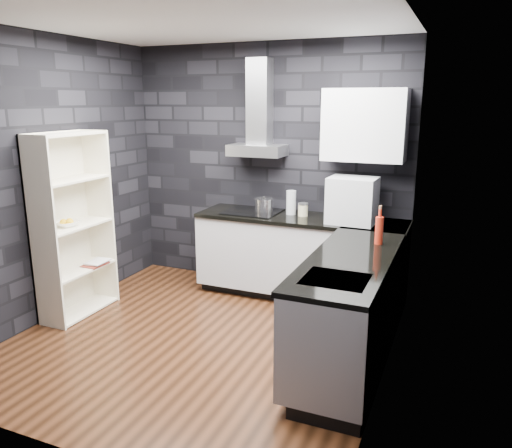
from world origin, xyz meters
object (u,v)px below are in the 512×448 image
Objects in this scene: red_bottle at (379,231)px; appliance_garage at (352,201)px; pot at (264,205)px; utensil_crock at (336,212)px; fruit_bowl at (67,224)px; storage_jar at (303,210)px; bookshelf at (73,226)px; glass_vase at (291,203)px.

appliance_garage is at bearing 119.73° from red_bottle.
appliance_garage is at bearing -7.97° from pot.
pot is at bearing -178.86° from utensil_crock.
fruit_bowl is (-2.47, -1.24, -0.19)m from appliance_garage.
storage_jar is at bearing 171.31° from appliance_garage.
bookshelf is at bearing 90.00° from fruit_bowl.
glass_vase reaches higher than utensil_crock.
glass_vase is at bearing 167.61° from storage_jar.
storage_jar is at bearing 34.82° from fruit_bowl.
fruit_bowl is at bearing -136.87° from pot.
glass_vase is 2.12× the size of utensil_crock.
utensil_crock is 0.26× the size of appliance_garage.
bookshelf is (-2.85, -0.51, -0.12)m from red_bottle.
fruit_bowl is (-1.48, -1.38, -0.03)m from pot.
glass_vase is 0.56× the size of appliance_garage.
utensil_crock reaches higher than fruit_bowl.
red_bottle is at bearing -58.34° from appliance_garage.
bookshelf reaches higher than fruit_bowl.
bookshelf reaches higher than red_bottle.
glass_vase is 0.70m from appliance_garage.
red_bottle is (0.91, -0.76, 0.06)m from storage_jar.
glass_vase is (0.31, -0.01, 0.06)m from pot.
appliance_garage is 1.96× the size of red_bottle.
red_bottle is at bearing -54.95° from utensil_crock.
utensil_crock is 0.51× the size of red_bottle.
storage_jar reaches higher than utensil_crock.
bookshelf is at bearing -143.95° from glass_vase.
glass_vase is at bearing 41.80° from bookshelf.
fruit_bowl is (-2.85, -0.59, -0.08)m from red_bottle.
bookshelf is 0.08m from fruit_bowl.
pot is at bearing 149.84° from red_bottle.
utensil_crock is 0.30m from appliance_garage.
pot is 0.86× the size of red_bottle.
glass_vase is 0.14× the size of bookshelf.
appliance_garage is 2.16× the size of fruit_bowl.
utensil_crock is at bearing 143.34° from appliance_garage.
storage_jar is at bearing -171.00° from utensil_crock.
pot is 0.79× the size of glass_vase.
pot is at bearing 43.13° from fruit_bowl.
glass_vase is 2.22m from bookshelf.
glass_vase is 1.32m from red_bottle.
storage_jar is at bearing -12.39° from glass_vase.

